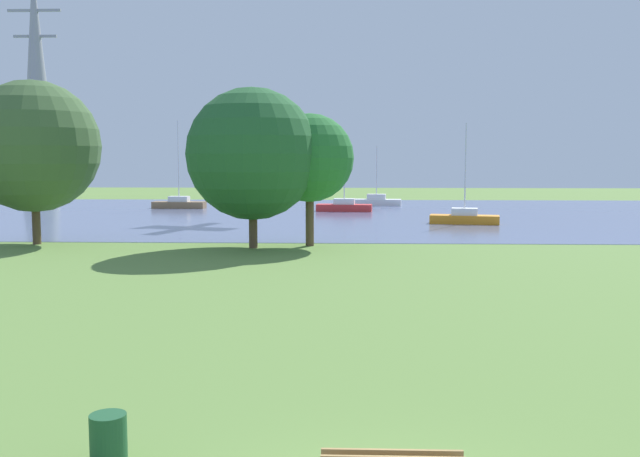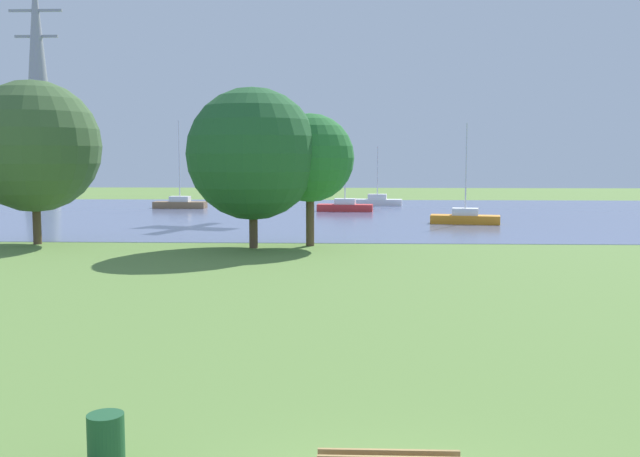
# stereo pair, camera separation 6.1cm
# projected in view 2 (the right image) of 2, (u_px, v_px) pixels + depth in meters

# --- Properties ---
(ground_plane) EXTENTS (160.00, 160.00, 0.00)m
(ground_plane) POSITION_uv_depth(u_px,v_px,m) (360.00, 266.00, 30.90)
(ground_plane) COLOR olive
(litter_bin) EXTENTS (0.56, 0.56, 0.80)m
(litter_bin) POSITION_uv_depth(u_px,v_px,m) (106.00, 440.00, 10.84)
(litter_bin) COLOR #1E512D
(litter_bin) RESTS_ON ground
(water_surface) EXTENTS (140.00, 40.00, 0.02)m
(water_surface) POSITION_uv_depth(u_px,v_px,m) (355.00, 214.00, 58.74)
(water_surface) COLOR slate
(water_surface) RESTS_ON ground
(sailboat_brown) EXTENTS (4.87, 1.73, 8.01)m
(sailboat_brown) POSITION_uv_depth(u_px,v_px,m) (180.00, 203.00, 65.82)
(sailboat_brown) COLOR brown
(sailboat_brown) RESTS_ON water_surface
(sailboat_orange) EXTENTS (4.99, 2.36, 7.06)m
(sailboat_orange) POSITION_uv_depth(u_px,v_px,m) (465.00, 217.00, 50.35)
(sailboat_orange) COLOR orange
(sailboat_orange) RESTS_ON water_surface
(sailboat_red) EXTENTS (4.91, 1.91, 6.70)m
(sailboat_red) POSITION_uv_depth(u_px,v_px,m) (345.00, 206.00, 62.08)
(sailboat_red) COLOR red
(sailboat_red) RESTS_ON water_surface
(sailboat_white) EXTENTS (4.93, 1.99, 5.74)m
(sailboat_white) POSITION_uv_depth(u_px,v_px,m) (377.00, 201.00, 69.69)
(sailboat_white) COLOR white
(sailboat_white) RESTS_ON water_surface
(tree_west_near) EXTENTS (7.06, 7.06, 8.80)m
(tree_west_near) POSITION_uv_depth(u_px,v_px,m) (34.00, 146.00, 38.17)
(tree_west_near) COLOR brown
(tree_west_near) RESTS_ON ground
(tree_mid_shore) EXTENTS (6.80, 6.80, 8.26)m
(tree_mid_shore) POSITION_uv_depth(u_px,v_px,m) (253.00, 154.00, 36.56)
(tree_mid_shore) COLOR brown
(tree_mid_shore) RESTS_ON ground
(tree_east_near) EXTENTS (4.65, 4.65, 6.98)m
(tree_east_near) POSITION_uv_depth(u_px,v_px,m) (310.00, 158.00, 37.45)
(tree_east_near) COLOR brown
(tree_east_near) RESTS_ON ground
(electricity_pylon) EXTENTS (6.40, 4.40, 27.54)m
(electricity_pylon) POSITION_uv_depth(u_px,v_px,m) (38.00, 81.00, 85.39)
(electricity_pylon) COLOR gray
(electricity_pylon) RESTS_ON ground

